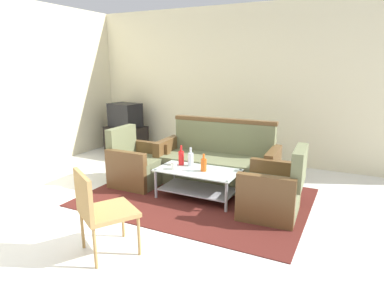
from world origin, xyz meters
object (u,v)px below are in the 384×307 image
(television, at_px, (125,115))
(bottle_orange, at_px, (204,165))
(bottle_clear, at_px, (191,159))
(cup, at_px, (174,166))
(armchair_left, at_px, (137,166))
(couch, at_px, (217,164))
(bottle_red, at_px, (181,158))
(wicker_chair, at_px, (99,207))
(armchair_right, at_px, (273,192))
(coffee_table, at_px, (198,179))
(tv_stand, at_px, (126,139))

(television, bearing_deg, bottle_orange, 154.94)
(bottle_clear, xyz_separation_m, cup, (-0.13, -0.24, -0.05))
(armchair_left, height_order, bottle_clear, armchair_left)
(couch, bearing_deg, armchair_left, 24.71)
(couch, bearing_deg, bottle_clear, 70.38)
(cup, bearing_deg, television, 140.32)
(bottle_red, bearing_deg, armchair_left, 178.72)
(armchair_left, height_order, wicker_chair, armchair_left)
(bottle_clear, distance_m, wicker_chair, 1.79)
(armchair_right, height_order, bottle_clear, armchair_right)
(bottle_orange, height_order, cup, bottle_orange)
(coffee_table, relative_size, wicker_chair, 1.31)
(couch, relative_size, wicker_chair, 2.18)
(coffee_table, height_order, tv_stand, tv_stand)
(bottle_clear, bearing_deg, bottle_red, -175.34)
(armchair_left, xyz_separation_m, armchair_right, (2.11, -0.17, 0.00))
(bottle_clear, relative_size, tv_stand, 0.33)
(armchair_right, xyz_separation_m, tv_stand, (-3.50, 1.72, -0.03))
(coffee_table, distance_m, cup, 0.37)
(armchair_left, bearing_deg, couch, 116.62)
(wicker_chair, bearing_deg, bottle_red, 123.79)
(coffee_table, height_order, wicker_chair, wicker_chair)
(armchair_left, bearing_deg, tv_stand, -138.77)
(armchair_right, distance_m, bottle_clear, 1.23)
(bottle_red, distance_m, cup, 0.23)
(armchair_left, distance_m, bottle_red, 0.80)
(bottle_red, bearing_deg, armchair_right, -6.39)
(armchair_right, bearing_deg, couch, 51.50)
(bottle_orange, relative_size, wicker_chair, 0.28)
(bottle_red, bearing_deg, bottle_clear, 4.66)
(bottle_orange, height_order, wicker_chair, wicker_chair)
(armchair_right, bearing_deg, wicker_chair, 138.92)
(couch, height_order, coffee_table, couch)
(couch, bearing_deg, bottle_orange, 94.66)
(bottle_orange, bearing_deg, cup, -165.09)
(armchair_right, height_order, cup, armchair_right)
(bottle_red, distance_m, tv_stand, 2.68)
(cup, bearing_deg, coffee_table, 23.80)
(armchair_left, distance_m, bottle_clear, 0.94)
(couch, height_order, wicker_chair, couch)
(coffee_table, bearing_deg, television, 145.88)
(bottle_orange, bearing_deg, armchair_left, 173.12)
(bottle_clear, distance_m, television, 2.79)
(bottle_orange, height_order, bottle_red, bottle_red)
(bottle_red, bearing_deg, cup, -86.94)
(cup, relative_size, wicker_chair, 0.12)
(bottle_clear, xyz_separation_m, wicker_chair, (-0.06, -1.79, -0.02))
(coffee_table, bearing_deg, wicker_chair, -97.70)
(tv_stand, relative_size, television, 1.22)
(bottle_clear, height_order, cup, bottle_clear)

